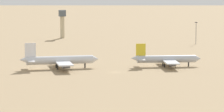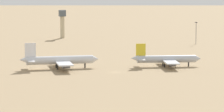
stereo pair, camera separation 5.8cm
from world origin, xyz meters
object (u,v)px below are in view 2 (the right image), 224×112
(parked_jet_yellow_3, at_px, (166,59))
(light_pole_west, at_px, (196,31))
(parked_jet_white_2, at_px, (59,60))
(control_tower, at_px, (62,21))

(parked_jet_yellow_3, bearing_deg, light_pole_west, 69.48)
(parked_jet_yellow_3, relative_size, light_pole_west, 2.41)
(parked_jet_white_2, relative_size, parked_jet_yellow_3, 1.10)
(parked_jet_yellow_3, distance_m, control_tower, 162.97)
(light_pole_west, bearing_deg, control_tower, 146.01)
(parked_jet_white_2, xyz_separation_m, control_tower, (16.44, 156.08, 8.30))
(light_pole_west, bearing_deg, parked_jet_yellow_3, -115.46)
(parked_jet_yellow_3, height_order, light_pole_west, light_pole_west)
(parked_jet_white_2, height_order, parked_jet_yellow_3, parked_jet_white_2)
(parked_jet_white_2, height_order, light_pole_west, light_pole_west)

